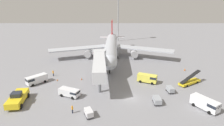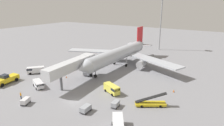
{
  "view_description": "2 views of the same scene",
  "coord_description": "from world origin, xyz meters",
  "views": [
    {
      "loc": [
        -4.31,
        -37.52,
        21.02
      ],
      "look_at": [
        -4.37,
        17.32,
        2.67
      ],
      "focal_mm": 29.85,
      "sensor_mm": 36.0,
      "label": 1
    },
    {
      "loc": [
        30.09,
        -31.28,
        22.65
      ],
      "look_at": [
        -2.67,
        21.44,
        3.64
      ],
      "focal_mm": 31.61,
      "sensor_mm": 36.0,
      "label": 2
    }
  ],
  "objects": [
    {
      "name": "ground_crew_worker_midground",
      "position": [
        -12.09,
        -5.85,
        0.93
      ],
      "size": [
        0.43,
        0.43,
        1.75
      ],
      "color": "#1E2333",
      "rests_on": "ground"
    },
    {
      "name": "ground_crew_worker_foreground",
      "position": [
        -21.57,
        13.21,
        0.98
      ],
      "size": [
        0.43,
        0.43,
        1.84
      ],
      "color": "#1E2333",
      "rests_on": "ground"
    },
    {
      "name": "baggage_cart_mid_right",
      "position": [
        5.35,
        -2.24,
        0.79
      ],
      "size": [
        1.55,
        2.62,
        1.42
      ],
      "color": "#38383D",
      "rests_on": "ground"
    },
    {
      "name": "service_van_near_center",
      "position": [
        14.66,
        -4.38,
        1.3
      ],
      "size": [
        4.68,
        5.78,
        2.29
      ],
      "color": "white",
      "rests_on": "ground"
    },
    {
      "name": "safety_cone_bravo",
      "position": [
        -19.47,
        9.75,
        0.27
      ],
      "size": [
        0.36,
        0.36,
        0.56
      ],
      "color": "black",
      "rests_on": "ground"
    },
    {
      "name": "safety_cone_alpha",
      "position": [
        18.83,
        17.82,
        0.36
      ],
      "size": [
        0.49,
        0.49,
        0.74
      ],
      "color": "black",
      "rests_on": "ground"
    },
    {
      "name": "belt_loader_truck",
      "position": [
        16.28,
        7.62,
        0.77
      ],
      "size": [
        6.89,
        5.2,
        3.29
      ],
      "color": "yellow",
      "rests_on": "ground"
    },
    {
      "name": "service_van_near_right",
      "position": [
        -14.07,
        0.95,
        1.07
      ],
      "size": [
        5.21,
        3.72,
        1.84
      ],
      "color": "silver",
      "rests_on": "ground"
    },
    {
      "name": "ground_plane",
      "position": [
        0.0,
        0.0,
        0.0
      ],
      "size": [
        300.0,
        300.0,
        0.0
      ],
      "primitive_type": "plane",
      "color": "gray"
    },
    {
      "name": "apron_light_mast",
      "position": [
        -1.06,
        63.8,
        17.99
      ],
      "size": [
        2.4,
        2.4,
        25.97
      ],
      "color": "#93969B",
      "rests_on": "ground"
    },
    {
      "name": "baggage_cart_outer_right",
      "position": [
        9.72,
        2.96,
        0.76
      ],
      "size": [
        1.54,
        2.5,
        1.37
      ],
      "color": "#38383D",
      "rests_on": "ground"
    },
    {
      "name": "pushback_tug",
      "position": [
        -24.55,
        -2.15,
        1.27
      ],
      "size": [
        3.69,
        7.56,
        2.76
      ],
      "color": "yellow",
      "rests_on": "ground"
    },
    {
      "name": "service_van_rear_left",
      "position": [
        -24.46,
        7.92,
        1.27
      ],
      "size": [
        5.08,
        5.28,
        2.22
      ],
      "color": "white",
      "rests_on": "ground"
    },
    {
      "name": "airplane_at_gate",
      "position": [
        -4.68,
        30.0,
        4.59
      ],
      "size": [
        47.45,
        43.94,
        12.87
      ],
      "color": "#B7BCC6",
      "rests_on": "ground"
    },
    {
      "name": "baggage_cart_mid_left",
      "position": [
        -8.75,
        -6.96,
        0.79
      ],
      "size": [
        2.11,
        2.71,
        1.42
      ],
      "color": "#38383D",
      "rests_on": "ground"
    },
    {
      "name": "safety_cone_charlie",
      "position": [
        -12.82,
        10.47,
        0.29
      ],
      "size": [
        0.38,
        0.38,
        0.58
      ],
      "color": "black",
      "rests_on": "ground"
    },
    {
      "name": "service_van_mid_center",
      "position": [
        5.29,
        8.63,
        1.3
      ],
      "size": [
        5.41,
        3.72,
        2.29
      ],
      "color": "#E5DB4C",
      "rests_on": "ground"
    },
    {
      "name": "jet_bridge",
      "position": [
        -7.65,
        8.73,
        5.38
      ],
      "size": [
        4.5,
        19.66,
        7.17
      ],
      "color": "silver",
      "rests_on": "ground"
    }
  ]
}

